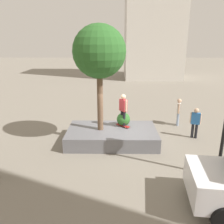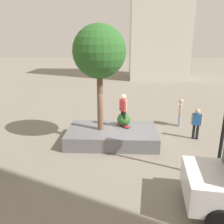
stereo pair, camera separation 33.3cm
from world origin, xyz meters
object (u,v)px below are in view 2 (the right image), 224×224
(planter_ledge, at_px, (112,136))
(skateboard, at_px, (123,126))
(plaza_tree, at_px, (99,52))
(pedestrian_crossing, at_px, (180,111))
(passerby_with_bag, at_px, (197,122))
(skateboarder, at_px, (123,108))

(planter_ledge, distance_m, skateboard, 0.77)
(planter_ledge, height_order, skateboard, skateboard)
(plaza_tree, distance_m, pedestrian_crossing, 6.17)
(passerby_with_bag, relative_size, pedestrian_crossing, 0.98)
(skateboarder, height_order, pedestrian_crossing, skateboarder)
(passerby_with_bag, bearing_deg, pedestrian_crossing, -78.98)
(pedestrian_crossing, bearing_deg, skateboard, 31.61)
(skateboard, bearing_deg, skateboarder, 95.36)
(skateboarder, relative_size, pedestrian_crossing, 0.98)
(planter_ledge, xyz_separation_m, passerby_with_bag, (-4.30, -0.56, 0.60))
(planter_ledge, relative_size, skateboarder, 2.71)
(plaza_tree, bearing_deg, pedestrian_crossing, -151.44)
(plaza_tree, xyz_separation_m, skateboarder, (-1.13, -0.37, -2.70))
(plaza_tree, distance_m, skateboard, 3.84)
(skateboard, relative_size, pedestrian_crossing, 0.44)
(skateboarder, bearing_deg, passerby_with_bag, -177.00)
(skateboarder, distance_m, pedestrian_crossing, 4.03)
(planter_ledge, height_order, pedestrian_crossing, pedestrian_crossing)
(skateboard, distance_m, pedestrian_crossing, 3.97)
(skateboarder, relative_size, passerby_with_bag, 1.00)
(planter_ledge, xyz_separation_m, skateboard, (-0.56, -0.37, 0.40))
(skateboard, xyz_separation_m, skateboarder, (-0.00, 0.00, 0.95))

